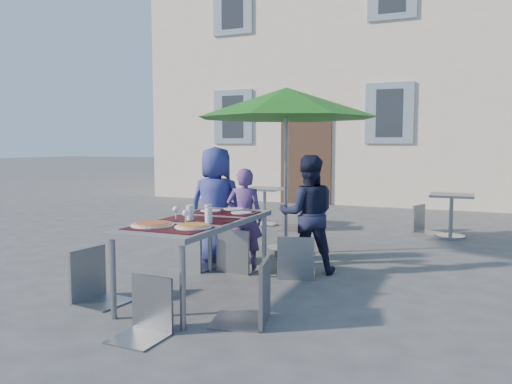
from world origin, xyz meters
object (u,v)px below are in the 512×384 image
at_px(chair_1, 237,223).
at_px(chair_0, 193,222).
at_px(patio_umbrella, 286,105).
at_px(bg_chair_l_1, 425,202).
at_px(pizza_near_right, 193,226).
at_px(chair_2, 296,231).
at_px(child_1, 245,218).
at_px(bg_chair_l_0, 216,192).
at_px(pizza_near_left, 152,224).
at_px(dining_table, 199,225).
at_px(chair_3, 94,243).
at_px(cafe_table_0, 265,201).
at_px(chair_5, 144,273).
at_px(chair_4, 252,252).
at_px(bg_chair_r_0, 298,194).
at_px(child_2, 308,214).
at_px(child_0, 216,205).
at_px(cafe_table_1, 451,209).

bearing_deg(chair_1, chair_0, -168.47).
height_order(patio_umbrella, bg_chair_l_1, patio_umbrella).
distance_m(pizza_near_right, chair_1, 1.46).
xyz_separation_m(chair_2, bg_chair_l_1, (1.08, 3.59, -0.02)).
relative_size(child_1, bg_chair_l_0, 1.19).
distance_m(chair_0, bg_chair_l_0, 3.41).
height_order(pizza_near_left, chair_1, chair_1).
bearing_deg(patio_umbrella, dining_table, -94.13).
bearing_deg(chair_3, cafe_table_0, 92.32).
distance_m(pizza_near_left, chair_1, 1.51).
distance_m(chair_5, bg_chair_l_1, 5.87).
xyz_separation_m(child_1, bg_chair_l_1, (1.80, 3.37, -0.09)).
distance_m(pizza_near_right, chair_3, 1.03).
height_order(chair_4, cafe_table_0, chair_4).
relative_size(dining_table, chair_5, 2.17).
relative_size(pizza_near_right, bg_chair_r_0, 0.31).
bearing_deg(bg_chair_l_1, child_2, -107.42).
height_order(pizza_near_left, pizza_near_right, same).
height_order(chair_5, cafe_table_0, chair_5).
xyz_separation_m(pizza_near_left, chair_3, (-0.62, -0.04, -0.21)).
relative_size(chair_1, bg_chair_l_0, 0.95).
relative_size(dining_table, cafe_table_0, 2.68).
bearing_deg(dining_table, bg_chair_l_1, 69.02).
distance_m(child_0, patio_umbrella, 1.64).
bearing_deg(patio_umbrella, cafe_table_0, 118.65).
height_order(child_0, chair_3, child_0).
bearing_deg(bg_chair_l_1, chair_5, -106.09).
height_order(child_0, chair_0, child_0).
relative_size(chair_2, cafe_table_0, 1.32).
relative_size(child_1, cafe_table_1, 1.72).
height_order(chair_1, bg_chair_l_0, bg_chair_l_0).
height_order(bg_chair_l_0, cafe_table_1, bg_chair_l_0).
distance_m(pizza_near_left, child_1, 1.71).
bearing_deg(chair_4, bg_chair_r_0, 103.38).
bearing_deg(patio_umbrella, pizza_near_left, -97.43).
distance_m(chair_0, bg_chair_r_0, 3.16).
bearing_deg(dining_table, pizza_near_right, -65.87).
xyz_separation_m(chair_0, chair_5, (0.70, -1.95, -0.07)).
bearing_deg(chair_5, dining_table, 96.73).
height_order(pizza_near_right, child_2, child_2).
distance_m(chair_3, chair_4, 1.59).
xyz_separation_m(pizza_near_left, child_2, (0.90, 1.77, -0.09)).
relative_size(child_2, patio_umbrella, 0.56).
height_order(chair_5, patio_umbrella, patio_umbrella).
bearing_deg(bg_chair_r_0, pizza_near_right, -83.69).
bearing_deg(chair_0, chair_4, -45.39).
relative_size(child_0, chair_4, 1.43).
xyz_separation_m(chair_0, chair_2, (1.25, 0.10, -0.04)).
bearing_deg(child_2, chair_5, 54.31).
bearing_deg(bg_chair_l_1, dining_table, -110.98).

